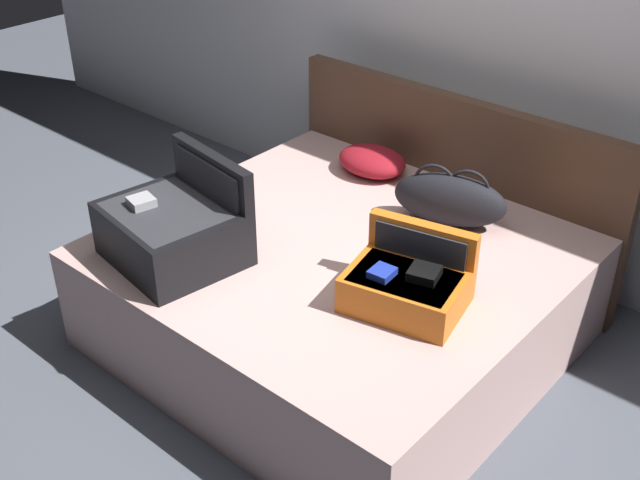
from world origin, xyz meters
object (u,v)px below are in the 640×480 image
at_px(bed, 339,294).
at_px(hard_case_medium, 407,284).
at_px(duffel_bag, 450,199).
at_px(pillow_near_headboard, 372,161).
at_px(hard_case_large, 174,228).

bearing_deg(bed, hard_case_medium, -18.21).
xyz_separation_m(hard_case_medium, duffel_bag, (-0.24, 0.67, 0.03)).
xyz_separation_m(bed, hard_case_medium, (0.50, -0.16, 0.37)).
distance_m(bed, pillow_near_headboard, 0.85).
height_order(hard_case_large, pillow_near_headboard, hard_case_large).
xyz_separation_m(hard_case_large, hard_case_medium, (1.00, 0.39, -0.05)).
bearing_deg(duffel_bag, hard_case_medium, -70.76).
distance_m(hard_case_medium, duffel_bag, 0.72).
bearing_deg(hard_case_medium, hard_case_large, -171.21).
distance_m(bed, duffel_bag, 0.70).
relative_size(bed, duffel_bag, 3.36).
height_order(bed, hard_case_medium, hard_case_medium).
bearing_deg(hard_case_large, duffel_bag, 63.16).
height_order(bed, hard_case_large, hard_case_large).
relative_size(hard_case_large, hard_case_medium, 1.18).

